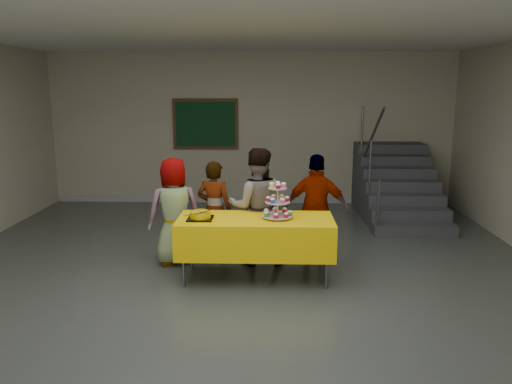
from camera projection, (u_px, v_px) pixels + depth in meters
room_shell at (230, 106)px, 4.93m from camera, size 10.00×10.04×3.02m
bake_table at (255, 235)px, 6.06m from camera, size 1.88×0.78×0.77m
cupcake_stand at (278, 204)px, 5.98m from camera, size 0.38×0.38×0.44m
bear_cake at (200, 214)px, 5.96m from camera, size 0.32×0.36×0.12m
schoolchild_a at (175, 211)px, 6.58m from camera, size 0.81×0.67×1.43m
schoolchild_b at (214, 210)px, 6.80m from camera, size 0.56×0.44×1.35m
schoolchild_c at (257, 207)px, 6.55m from camera, size 0.79×0.63×1.55m
schoolchild_d at (317, 209)px, 6.59m from camera, size 0.91×0.52×1.47m
staircase at (395, 188)px, 9.20m from camera, size 1.30×2.40×2.04m
noticeboard at (205, 124)px, 9.90m from camera, size 1.30×0.05×1.00m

